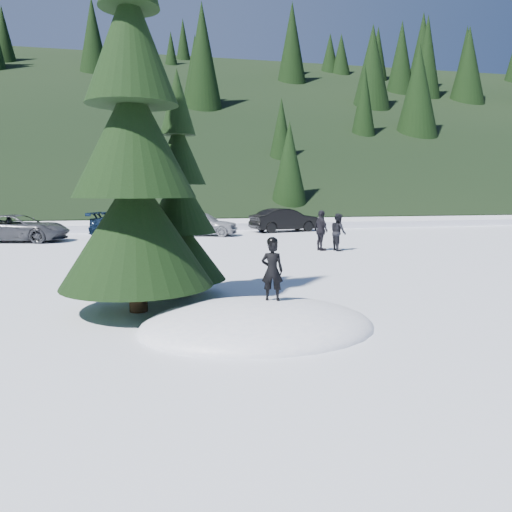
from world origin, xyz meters
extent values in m
plane|color=white|center=(0.00, 0.00, 0.00)|extent=(200.00, 200.00, 0.00)
ellipsoid|color=white|center=(0.00, 0.00, 0.00)|extent=(4.48, 3.52, 0.96)
cylinder|color=#321D10|center=(-2.20, 1.80, 0.70)|extent=(0.38, 0.38, 1.40)
cone|color=black|center=(-2.20, 1.80, 1.79)|extent=(3.20, 3.20, 2.46)
cone|color=black|center=(-2.20, 1.80, 3.65)|extent=(2.54, 2.54, 2.46)
cone|color=black|center=(-2.20, 1.80, 5.51)|extent=(1.88, 1.88, 2.46)
cylinder|color=#321D10|center=(-1.20, 3.20, 0.50)|extent=(0.26, 0.26, 1.00)
cone|color=black|center=(-1.20, 3.20, 1.16)|extent=(2.20, 2.20, 1.52)
cone|color=black|center=(-1.20, 3.20, 2.31)|extent=(1.75, 1.75, 1.52)
cone|color=black|center=(-1.20, 3.20, 3.46)|extent=(1.29, 1.29, 1.52)
cone|color=black|center=(-1.20, 3.20, 4.61)|extent=(0.84, 0.84, 1.52)
imported|color=black|center=(0.32, 0.18, 1.05)|extent=(0.49, 0.40, 1.14)
imported|color=black|center=(5.96, 10.85, 0.79)|extent=(0.64, 0.80, 1.58)
imported|color=black|center=(5.24, 10.98, 0.86)|extent=(0.57, 1.06, 1.72)
imported|color=#45474C|center=(-8.14, 17.73, 0.67)|extent=(5.21, 3.28, 1.34)
imported|color=black|center=(-2.43, 17.75, 0.71)|extent=(5.31, 3.83, 1.43)
imported|color=#919499|center=(1.09, 18.96, 0.68)|extent=(4.33, 2.90, 1.37)
imported|color=black|center=(6.39, 20.52, 0.71)|extent=(4.55, 2.46, 1.42)
camera|label=1|loc=(-2.02, -8.90, 2.59)|focal=35.00mm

